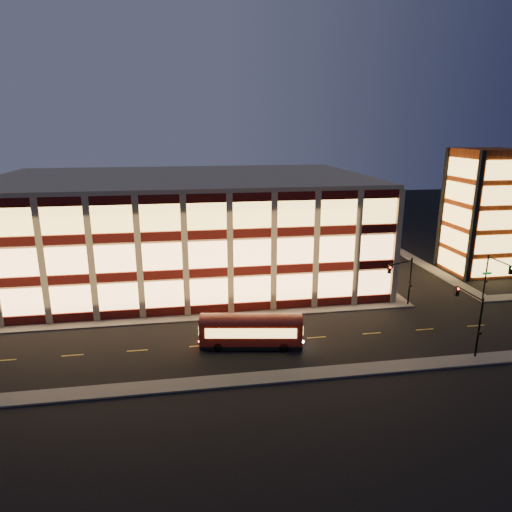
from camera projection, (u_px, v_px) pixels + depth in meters
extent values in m
plane|color=black|center=(215.00, 320.00, 51.13)|extent=(200.00, 200.00, 0.00)
cube|color=#514F4C|center=(188.00, 318.00, 51.60)|extent=(54.00, 2.00, 0.15)
cube|color=#514F4C|center=(355.00, 266.00, 70.80)|extent=(2.00, 30.00, 0.15)
cube|color=#514F4C|center=(421.00, 263.00, 72.48)|extent=(2.00, 30.00, 0.15)
cube|color=#514F4C|center=(227.00, 381.00, 38.76)|extent=(100.00, 2.00, 0.15)
cube|color=tan|center=(184.00, 228.00, 64.92)|extent=(50.00, 30.00, 14.00)
cube|color=tan|center=(182.00, 177.00, 62.94)|extent=(50.40, 30.40, 0.50)
cube|color=#470C0A|center=(188.00, 310.00, 52.28)|extent=(50.10, 0.25, 1.00)
cube|color=#FFB76B|center=(187.00, 293.00, 51.73)|extent=(49.00, 0.20, 3.00)
cube|color=#470C0A|center=(350.00, 263.00, 70.50)|extent=(0.25, 30.10, 1.00)
cube|color=#FFB76B|center=(350.00, 250.00, 69.93)|extent=(0.20, 29.00, 3.00)
cube|color=#470C0A|center=(186.00, 274.00, 51.08)|extent=(50.10, 0.25, 1.00)
cube|color=#FFB76B|center=(185.00, 256.00, 50.53)|extent=(49.00, 0.20, 3.00)
cube|color=#470C0A|center=(351.00, 235.00, 69.31)|extent=(0.25, 30.10, 1.00)
cube|color=#FFB76B|center=(352.00, 222.00, 68.73)|extent=(0.20, 29.00, 3.00)
cube|color=#470C0A|center=(184.00, 236.00, 49.89)|extent=(50.10, 0.25, 1.00)
cube|color=#FFB76B|center=(184.00, 217.00, 49.33)|extent=(49.00, 0.20, 3.00)
cube|color=#470C0A|center=(353.00, 207.00, 68.11)|extent=(0.25, 30.10, 1.00)
cube|color=#FFB76B|center=(354.00, 193.00, 67.53)|extent=(0.20, 29.00, 3.00)
cube|color=#8C3814|center=(483.00, 212.00, 66.23)|extent=(8.00, 8.00, 18.00)
cube|color=black|center=(474.00, 218.00, 61.81)|extent=(0.60, 0.60, 18.00)
cube|color=black|center=(442.00, 208.00, 69.41)|extent=(0.60, 0.60, 18.00)
cube|color=black|center=(490.00, 207.00, 70.64)|extent=(0.60, 0.60, 18.00)
cube|color=#FFC559|center=(494.00, 268.00, 64.31)|extent=(6.60, 0.16, 2.60)
cube|color=#FFC559|center=(451.00, 261.00, 67.56)|extent=(0.16, 6.60, 2.60)
cube|color=#FFC559|center=(498.00, 244.00, 63.39)|extent=(6.60, 0.16, 2.60)
cube|color=#FFC559|center=(454.00, 239.00, 66.64)|extent=(0.16, 6.60, 2.60)
cube|color=#FFC559|center=(501.00, 220.00, 62.46)|extent=(6.60, 0.16, 2.60)
cube|color=#FFC559|center=(457.00, 216.00, 65.71)|extent=(0.16, 6.60, 2.60)
cube|color=#FFC559|center=(505.00, 195.00, 61.54)|extent=(6.60, 0.16, 2.60)
cube|color=#FFC559|center=(459.00, 192.00, 64.78)|extent=(0.16, 6.60, 2.60)
cube|color=#FFC559|center=(509.00, 170.00, 60.61)|extent=(6.60, 0.16, 2.60)
cube|color=#FFC559|center=(462.00, 168.00, 63.86)|extent=(0.16, 6.60, 2.60)
cylinder|color=black|center=(410.00, 282.00, 54.69)|extent=(0.18, 0.18, 6.00)
cylinder|color=black|center=(401.00, 263.00, 52.97)|extent=(3.56, 1.63, 0.14)
cube|color=black|center=(389.00, 269.00, 52.13)|extent=(0.32, 0.32, 0.95)
sphere|color=#FF0C05|center=(390.00, 267.00, 51.87)|extent=(0.20, 0.20, 0.20)
cube|color=black|center=(410.00, 286.00, 54.61)|extent=(0.25, 0.18, 0.28)
cylinder|color=black|center=(486.00, 278.00, 56.22)|extent=(0.18, 0.18, 6.00)
cylinder|color=black|center=(500.00, 261.00, 53.59)|extent=(0.14, 4.00, 0.14)
cube|color=black|center=(511.00, 270.00, 51.82)|extent=(0.32, 0.32, 0.95)
sphere|color=#0CFF26|center=(512.00, 268.00, 51.57)|extent=(0.20, 0.20, 0.20)
cube|color=black|center=(486.00, 281.00, 56.14)|extent=(0.25, 0.18, 0.28)
cube|color=#0C7226|center=(487.00, 273.00, 55.92)|extent=(1.20, 0.06, 0.28)
cylinder|color=black|center=(479.00, 328.00, 42.05)|extent=(0.18, 0.18, 6.00)
cylinder|color=black|center=(470.00, 293.00, 43.22)|extent=(0.14, 4.00, 0.14)
cube|color=black|center=(457.00, 291.00, 45.25)|extent=(0.32, 0.32, 0.95)
sphere|color=#FF0C05|center=(458.00, 289.00, 45.00)|extent=(0.20, 0.20, 0.20)
cube|color=black|center=(480.00, 333.00, 41.97)|extent=(0.25, 0.18, 0.28)
cube|color=maroon|center=(251.00, 331.00, 44.63)|extent=(10.20, 4.04, 2.28)
cube|color=black|center=(251.00, 343.00, 44.99)|extent=(10.20, 4.04, 0.35)
cylinder|color=black|center=(218.00, 347.00, 43.92)|extent=(0.93, 0.44, 0.89)
cylinder|color=black|center=(220.00, 337.00, 46.02)|extent=(0.93, 0.44, 0.89)
cylinder|color=black|center=(284.00, 347.00, 43.91)|extent=(0.93, 0.44, 0.89)
cylinder|color=black|center=(283.00, 337.00, 46.02)|extent=(0.93, 0.44, 0.89)
cube|color=#FFC559|center=(251.00, 333.00, 43.32)|extent=(8.63, 1.46, 0.99)
cube|color=#FFC559|center=(251.00, 322.00, 45.77)|extent=(8.63, 1.46, 0.99)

